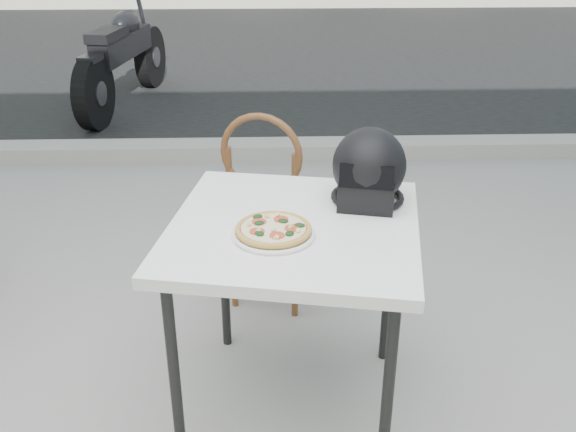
{
  "coord_description": "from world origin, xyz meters",
  "views": [
    {
      "loc": [
        0.17,
        -1.79,
        1.81
      ],
      "look_at": [
        0.24,
        0.15,
        0.86
      ],
      "focal_mm": 40.0,
      "sensor_mm": 36.0,
      "label": 1
    }
  ],
  "objects_px": {
    "cafe_table_main": "(294,242)",
    "helmet": "(369,170)",
    "pizza": "(273,229)",
    "motorcycle": "(124,58)",
    "plate": "(274,234)",
    "cafe_chair_main": "(268,200)"
  },
  "relations": [
    {
      "from": "pizza",
      "to": "motorcycle",
      "type": "relative_size",
      "value": 0.15
    },
    {
      "from": "motorcycle",
      "to": "cafe_chair_main",
      "type": "bearing_deg",
      "value": -58.97
    },
    {
      "from": "cafe_table_main",
      "to": "pizza",
      "type": "height_order",
      "value": "pizza"
    },
    {
      "from": "motorcycle",
      "to": "helmet",
      "type": "bearing_deg",
      "value": -57.21
    },
    {
      "from": "cafe_table_main",
      "to": "motorcycle",
      "type": "height_order",
      "value": "motorcycle"
    },
    {
      "from": "cafe_chair_main",
      "to": "motorcycle",
      "type": "relative_size",
      "value": 0.47
    },
    {
      "from": "cafe_table_main",
      "to": "helmet",
      "type": "relative_size",
      "value": 2.96
    },
    {
      "from": "plate",
      "to": "pizza",
      "type": "bearing_deg",
      "value": 53.46
    },
    {
      "from": "cafe_table_main",
      "to": "plate",
      "type": "distance_m",
      "value": 0.14
    },
    {
      "from": "pizza",
      "to": "cafe_chair_main",
      "type": "xyz_separation_m",
      "value": [
        -0.02,
        0.84,
        -0.28
      ]
    },
    {
      "from": "cafe_table_main",
      "to": "cafe_chair_main",
      "type": "height_order",
      "value": "cafe_chair_main"
    },
    {
      "from": "pizza",
      "to": "motorcycle",
      "type": "bearing_deg",
      "value": 107.58
    },
    {
      "from": "plate",
      "to": "pizza",
      "type": "xyz_separation_m",
      "value": [
        0.0,
        0.0,
        0.02
      ]
    },
    {
      "from": "cafe_table_main",
      "to": "helmet",
      "type": "bearing_deg",
      "value": 32.03
    },
    {
      "from": "cafe_table_main",
      "to": "motorcycle",
      "type": "xyz_separation_m",
      "value": [
        -1.47,
        4.31,
        -0.27
      ]
    },
    {
      "from": "plate",
      "to": "cafe_chair_main",
      "type": "xyz_separation_m",
      "value": [
        -0.02,
        0.84,
        -0.26
      ]
    },
    {
      "from": "cafe_table_main",
      "to": "pizza",
      "type": "xyz_separation_m",
      "value": [
        -0.07,
        -0.09,
        0.1
      ]
    },
    {
      "from": "cafe_table_main",
      "to": "plate",
      "type": "relative_size",
      "value": 2.77
    },
    {
      "from": "plate",
      "to": "pizza",
      "type": "relative_size",
      "value": 1.09
    },
    {
      "from": "pizza",
      "to": "cafe_chair_main",
      "type": "height_order",
      "value": "cafe_chair_main"
    },
    {
      "from": "cafe_table_main",
      "to": "plate",
      "type": "height_order",
      "value": "plate"
    },
    {
      "from": "motorcycle",
      "to": "plate",
      "type": "bearing_deg",
      "value": -62.54
    }
  ]
}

